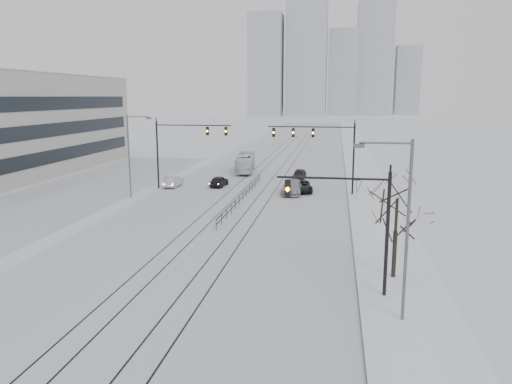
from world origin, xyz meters
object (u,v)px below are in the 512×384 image
Objects in this scene: bare_tree at (397,207)px; sedan_sb_inner at (219,181)px; traffic_mast_near at (357,216)px; sedan_nb_front at (302,186)px; sedan_nb_right at (292,187)px; sedan_nb_far at (299,174)px; box_truck at (245,163)px; sedan_sb_outer at (173,181)px.

bare_tree is 1.57× the size of sedan_sb_inner.
traffic_mast_near reaches higher than sedan_nb_front.
sedan_sb_inner is 9.86m from sedan_nb_right.
sedan_sb_inner is at bearing 121.27° from bare_tree.
sedan_nb_right is at bearing -86.98° from sedan_nb_far.
bare_tree reaches higher than sedan_nb_right.
traffic_mast_near reaches higher than sedan_sb_inner.
box_truck is (-14.23, 44.41, -3.23)m from traffic_mast_near.
bare_tree is 37.43m from sedan_nb_far.
box_truck is at bearing 151.51° from sedan_nb_far.
box_truck is (-8.22, 15.47, 0.55)m from sedan_nb_right.
sedan_sb_inner is 0.41× the size of box_truck.
sedan_nb_right is at bearing 111.66° from box_truck.
bare_tree reaches higher than sedan_nb_far.
traffic_mast_near is 39.93m from sedan_nb_far.
sedan_nb_front is 9.00m from sedan_nb_far.
sedan_sb_inner is 0.72× the size of sedan_nb_right.
sedan_nb_far is at bearing 90.73° from sedan_nb_right.
sedan_sb_outer reaches higher than sedan_nb_front.
bare_tree is 1.13× the size of sedan_nb_right.
sedan_nb_far reaches higher than sedan_sb_inner.
traffic_mast_near is at bearing 101.43° from box_truck.
sedan_sb_outer is at bearing 123.80° from traffic_mast_near.
sedan_nb_far is at bearing -138.74° from sedan_sb_inner.
bare_tree is 36.60m from sedan_sb_outer.
traffic_mast_near is 3.85m from bare_tree.
traffic_mast_near is 0.73× the size of box_truck.
sedan_sb_outer is 0.43× the size of box_truck.
sedan_nb_far is (14.83, 8.23, -0.00)m from sedan_sb_outer.
traffic_mast_near is 1.15× the size of bare_tree.
traffic_mast_near is 1.50× the size of sedan_nb_front.
bare_tree is 0.64× the size of box_truck.
bare_tree reaches higher than sedan_sb_outer.
sedan_sb_outer is at bearing -147.66° from sedan_nb_far.
bare_tree is at bearing 125.40° from sedan_sb_inner.
sedan_sb_inner is (-15.32, 32.20, -3.90)m from traffic_mast_near.
sedan_nb_front is 0.86× the size of sedan_nb_right.
traffic_mast_near is 1.77× the size of sedan_nb_far.
sedan_nb_front is 1.72m from sedan_nb_right.
sedan_nb_right reaches higher than sedan_nb_far.
sedan_nb_far is at bearing 141.88° from box_truck.
sedan_nb_front is (10.31, -1.87, -0.01)m from sedan_sb_inner.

